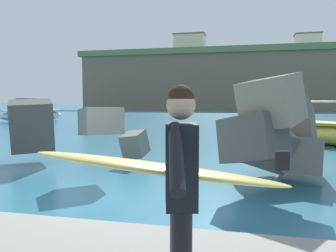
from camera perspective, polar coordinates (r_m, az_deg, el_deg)
ground_plane at (r=7.01m, az=-10.01°, el=-11.63°), size 400.00×400.00×0.00m
breakwater_jetty at (r=8.53m, az=-3.02°, el=-1.42°), size 31.48×6.89×2.58m
surfer_with_board at (r=2.66m, az=1.24°, el=-9.39°), size 2.11×1.37×1.78m
boat_near_left at (r=33.90m, az=-21.50°, el=1.87°), size 4.71×6.02×2.10m
headland_bluff at (r=86.16m, az=18.89°, el=6.84°), size 88.22×34.88×12.43m
station_building_west at (r=93.25m, az=21.86°, el=12.13°), size 6.18×4.94×5.67m
station_building_central at (r=88.65m, az=3.55°, el=12.93°), size 7.79×4.69×5.90m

